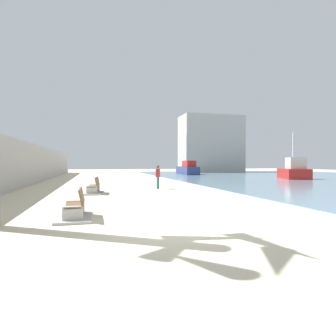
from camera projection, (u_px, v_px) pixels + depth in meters
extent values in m
plane|color=beige|center=(120.00, 184.00, 25.24)|extent=(120.00, 120.00, 0.00)
cube|color=#ADAAA3|center=(26.00, 164.00, 23.37)|extent=(0.80, 64.00, 3.41)
cube|color=#ADAAA3|center=(73.00, 215.00, 8.65)|extent=(0.60, 0.21, 0.50)
cube|color=#ADAAA3|center=(75.00, 208.00, 10.00)|extent=(0.60, 0.21, 0.50)
cube|color=brown|center=(74.00, 205.00, 9.32)|extent=(0.52, 1.61, 0.06)
cube|color=brown|center=(82.00, 196.00, 9.38)|extent=(0.18, 1.60, 0.50)
cube|color=#ADAAA3|center=(74.00, 217.00, 9.33)|extent=(1.12, 2.11, 0.08)
cube|color=#ADAAA3|center=(92.00, 190.00, 16.24)|extent=(0.62, 0.26, 0.50)
cube|color=#ADAAA3|center=(95.00, 188.00, 17.62)|extent=(0.62, 0.26, 0.50)
cube|color=brown|center=(93.00, 186.00, 16.93)|extent=(0.66, 1.64, 0.06)
cube|color=brown|center=(97.00, 181.00, 16.96)|extent=(0.33, 1.61, 0.50)
cube|color=#ADAAA3|center=(93.00, 193.00, 16.94)|extent=(1.31, 2.20, 0.08)
cylinder|color=teal|center=(158.00, 183.00, 20.20)|extent=(0.12, 0.12, 0.82)
cylinder|color=teal|center=(157.00, 183.00, 20.08)|extent=(0.12, 0.12, 0.82)
cube|color=#B22D33|center=(158.00, 173.00, 20.13)|extent=(0.35, 0.36, 0.58)
sphere|color=brown|center=(158.00, 167.00, 20.12)|extent=(0.22, 0.22, 0.22)
cylinder|color=#B22D33|center=(159.00, 172.00, 20.32)|extent=(0.09, 0.09, 0.52)
cylinder|color=#B22D33|center=(156.00, 173.00, 19.93)|extent=(0.09, 0.09, 0.52)
cube|color=navy|center=(187.00, 170.00, 45.73)|extent=(2.54, 8.08, 1.20)
cube|color=red|center=(189.00, 164.00, 44.54)|extent=(1.63, 3.59, 0.94)
cylinder|color=silver|center=(187.00, 151.00, 46.07)|extent=(0.12, 0.12, 5.11)
cube|color=red|center=(293.00, 174.00, 32.63)|extent=(3.97, 5.40, 1.11)
cube|color=beige|center=(296.00, 163.00, 31.88)|extent=(2.33, 2.60, 1.28)
cylinder|color=silver|center=(293.00, 150.00, 32.83)|extent=(0.12, 0.12, 4.18)
cube|color=#ADAAA3|center=(211.00, 144.00, 57.26)|extent=(12.00, 6.00, 11.09)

